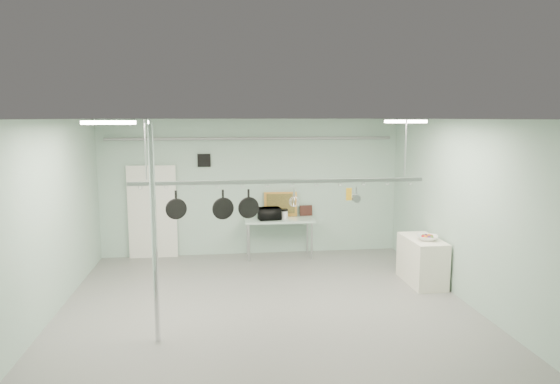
{
  "coord_description": "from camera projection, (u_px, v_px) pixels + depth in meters",
  "views": [
    {
      "loc": [
        -0.8,
        -7.64,
        3.22
      ],
      "look_at": [
        0.29,
        1.0,
        1.92
      ],
      "focal_mm": 32.0,
      "sensor_mm": 36.0,
      "label": 1
    }
  ],
  "objects": [
    {
      "name": "back_wall",
      "position": [
        252.0,
        187.0,
        11.75
      ],
      "size": [
        7.0,
        0.02,
        3.2
      ],
      "primitive_type": "cube",
      "color": "#9EBEAF",
      "rests_on": "floor"
    },
    {
      "name": "conduit_pipe",
      "position": [
        252.0,
        138.0,
        11.49
      ],
      "size": [
        6.6,
        0.07,
        0.07
      ],
      "primitive_type": "cylinder",
      "rotation": [
        0.0,
        1.57,
        0.0
      ],
      "color": "gray",
      "rests_on": "back_wall"
    },
    {
      "name": "right_wall",
      "position": [
        479.0,
        217.0,
        8.26
      ],
      "size": [
        0.02,
        8.0,
        3.2
      ],
      "primitive_type": "cube",
      "color": "#9EBEAF",
      "rests_on": "floor"
    },
    {
      "name": "pot_rack",
      "position": [
        280.0,
        180.0,
        8.06
      ],
      "size": [
        4.8,
        0.06,
        1.0
      ],
      "color": "#B7B7BC",
      "rests_on": "ceiling"
    },
    {
      "name": "light_panel_left",
      "position": [
        109.0,
        123.0,
        6.54
      ],
      "size": [
        0.65,
        0.3,
        0.05
      ],
      "primitive_type": "cube",
      "color": "white",
      "rests_on": "ceiling"
    },
    {
      "name": "ceiling",
      "position": [
        269.0,
        120.0,
        7.6
      ],
      "size": [
        7.0,
        8.0,
        0.02
      ],
      "primitive_type": "cube",
      "color": "silver",
      "rests_on": "back_wall"
    },
    {
      "name": "skillet_mid",
      "position": [
        223.0,
        205.0,
        8.0
      ],
      "size": [
        0.36,
        0.15,
        0.49
      ],
      "primitive_type": null,
      "rotation": [
        0.0,
        0.0,
        0.28
      ],
      "color": "black",
      "rests_on": "pot_rack"
    },
    {
      "name": "grater",
      "position": [
        349.0,
        194.0,
        8.24
      ],
      "size": [
        0.09,
        0.03,
        0.23
      ],
      "primitive_type": null,
      "rotation": [
        0.0,
        0.0,
        0.14
      ],
      "color": "gold",
      "rests_on": "pot_rack"
    },
    {
      "name": "skillet_right",
      "position": [
        249.0,
        203.0,
        8.05
      ],
      "size": [
        0.35,
        0.15,
        0.46
      ],
      "primitive_type": null,
      "rotation": [
        0.0,
        0.0,
        0.26
      ],
      "color": "black",
      "rests_on": "pot_rack"
    },
    {
      "name": "whisk",
      "position": [
        294.0,
        197.0,
        8.13
      ],
      "size": [
        0.19,
        0.19,
        0.29
      ],
      "primitive_type": null,
      "rotation": [
        0.0,
        0.0,
        0.18
      ],
      "color": "#A3A4A8",
      "rests_on": "pot_rack"
    },
    {
      "name": "fruit_bowl",
      "position": [
        427.0,
        238.0,
        9.54
      ],
      "size": [
        0.51,
        0.51,
        0.1
      ],
      "primitive_type": "imported",
      "rotation": [
        0.0,
        0.0,
        -0.36
      ],
      "color": "white",
      "rests_on": "side_cabinet"
    },
    {
      "name": "painting_small",
      "position": [
        306.0,
        210.0,
        11.9
      ],
      "size": [
        0.3,
        0.1,
        0.25
      ],
      "primitive_type": "cube",
      "rotation": [
        -0.17,
        0.0,
        0.06
      ],
      "color": "black",
      "rests_on": "prep_table"
    },
    {
      "name": "door",
      "position": [
        153.0,
        213.0,
        11.49
      ],
      "size": [
        1.1,
        0.1,
        2.2
      ],
      "primitive_type": "cube",
      "color": "silver",
      "rests_on": "floor"
    },
    {
      "name": "prep_table",
      "position": [
        279.0,
        222.0,
        11.55
      ],
      "size": [
        1.6,
        0.7,
        0.91
      ],
      "color": "#9BB6A8",
      "rests_on": "floor"
    },
    {
      "name": "light_panel_right",
      "position": [
        406.0,
        121.0,
        8.49
      ],
      "size": [
        0.65,
        0.3,
        0.05
      ],
      "primitive_type": "cube",
      "color": "white",
      "rests_on": "ceiling"
    },
    {
      "name": "chrome_pole",
      "position": [
        154.0,
        234.0,
        7.03
      ],
      "size": [
        0.08,
        0.08,
        3.2
      ],
      "primitive_type": "cylinder",
      "color": "silver",
      "rests_on": "floor"
    },
    {
      "name": "floor",
      "position": [
        270.0,
        319.0,
        8.07
      ],
      "size": [
        8.0,
        8.0,
        0.0
      ],
      "primitive_type": "plane",
      "color": "gray",
      "rests_on": "ground"
    },
    {
      "name": "wall_vent",
      "position": [
        204.0,
        160.0,
        11.49
      ],
      "size": [
        0.3,
        0.04,
        0.3
      ],
      "primitive_type": "cube",
      "color": "black",
      "rests_on": "back_wall"
    },
    {
      "name": "painting_large",
      "position": [
        281.0,
        204.0,
        11.8
      ],
      "size": [
        0.78,
        0.15,
        0.58
      ],
      "primitive_type": "cube",
      "rotation": [
        -0.14,
        0.0,
        -0.03
      ],
      "color": "#CC8736",
      "rests_on": "prep_table"
    },
    {
      "name": "microwave",
      "position": [
        269.0,
        214.0,
        11.44
      ],
      "size": [
        0.54,
        0.4,
        0.28
      ],
      "primitive_type": "imported",
      "rotation": [
        0.0,
        0.0,
        3.26
      ],
      "color": "black",
      "rests_on": "prep_table"
    },
    {
      "name": "fruit_cluster",
      "position": [
        427.0,
        236.0,
        9.53
      ],
      "size": [
        0.24,
        0.24,
        0.09
      ],
      "primitive_type": null,
      "color": "#AB0F1A",
      "rests_on": "fruit_bowl"
    },
    {
      "name": "saucepan",
      "position": [
        356.0,
        195.0,
        8.25
      ],
      "size": [
        0.16,
        0.13,
        0.25
      ],
      "primitive_type": null,
      "rotation": [
        0.0,
        0.0,
        0.39
      ],
      "color": "silver",
      "rests_on": "pot_rack"
    },
    {
      "name": "coffee_canister",
      "position": [
        284.0,
        215.0,
        11.51
      ],
      "size": [
        0.17,
        0.17,
        0.19
      ],
      "primitive_type": "cylinder",
      "rotation": [
        0.0,
        0.0,
        0.05
      ],
      "color": "white",
      "rests_on": "prep_table"
    },
    {
      "name": "skillet_left",
      "position": [
        176.0,
        205.0,
        7.91
      ],
      "size": [
        0.34,
        0.15,
        0.46
      ],
      "primitive_type": null,
      "rotation": [
        0.0,
        0.0,
        0.27
      ],
      "color": "black",
      "rests_on": "pot_rack"
    },
    {
      "name": "side_cabinet",
      "position": [
        422.0,
        261.0,
        9.76
      ],
      "size": [
        0.6,
        1.2,
        0.9
      ],
      "primitive_type": "cube",
      "color": "white",
      "rests_on": "floor"
    }
  ]
}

